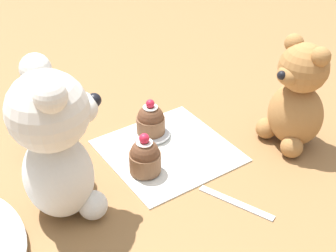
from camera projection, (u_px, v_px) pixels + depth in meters
name	position (u px, v px, depth m)	size (l,w,h in m)	color
ground_plane	(168.00, 152.00, 0.84)	(4.00, 4.00, 0.00)	olive
knitted_placemat	(168.00, 150.00, 0.84)	(0.21, 0.21, 0.01)	silver
teddy_bear_cream	(56.00, 144.00, 0.66)	(0.13, 0.13, 0.24)	silver
teddy_bear_tan	(297.00, 99.00, 0.82)	(0.11, 0.10, 0.20)	#A3703D
cupcake_near_cream_bear	(145.00, 157.00, 0.77)	(0.05, 0.05, 0.07)	brown
saucer_plate	(153.00, 132.00, 0.88)	(0.07, 0.07, 0.01)	silver
cupcake_near_tan_bear	(152.00, 120.00, 0.86)	(0.05, 0.05, 0.07)	brown
juice_glass	(43.00, 130.00, 0.82)	(0.06, 0.06, 0.09)	#DB3356
teaspoon	(236.00, 202.00, 0.73)	(0.13, 0.01, 0.01)	silver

